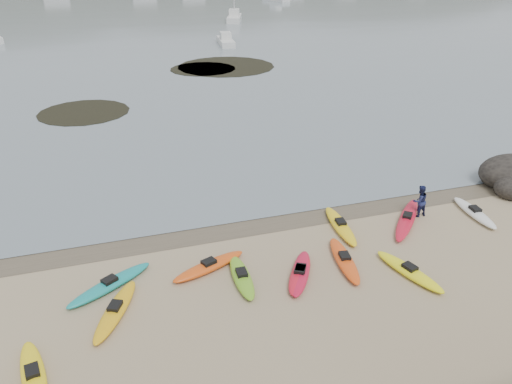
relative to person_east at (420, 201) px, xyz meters
name	(u,v)px	position (x,y,z in m)	size (l,w,h in m)	color
ground	(256,220)	(-7.71, 2.02, -0.81)	(600.00, 600.00, 0.00)	tan
wet_sand	(258,223)	(-7.71, 1.72, -0.81)	(60.00, 60.00, 0.00)	brown
kayaks	(290,264)	(-7.61, -2.23, -0.64)	(21.00, 9.02, 0.34)	red
person_east	(420,201)	(0.00, 0.00, 0.00)	(0.79, 0.61, 1.62)	navy
kelp_mats	(194,76)	(-4.56, 32.75, -0.78)	(24.10, 22.08, 0.04)	black
moored_boats	(102,17)	(-11.71, 81.43, -0.24)	(93.12, 63.93, 1.29)	silver
far_hills	(204,22)	(31.67, 195.99, -16.74)	(550.00, 135.00, 80.00)	#384235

